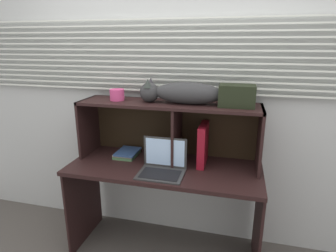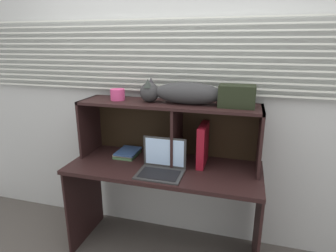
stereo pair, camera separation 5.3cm
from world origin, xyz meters
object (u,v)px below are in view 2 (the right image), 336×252
object	(u,v)px
small_basket	(118,95)
book_stack	(128,153)
cat	(182,93)
laptop	(162,166)
binder_upright	(203,145)
storage_box	(237,96)

from	to	relation	value
small_basket	book_stack	bearing A→B (deg)	-0.97
cat	laptop	world-z (taller)	cat
binder_upright	storage_box	distance (m)	0.44
binder_upright	small_basket	distance (m)	0.77
laptop	book_stack	world-z (taller)	laptop
cat	small_basket	world-z (taller)	cat
laptop	cat	bearing A→B (deg)	67.86
book_stack	small_basket	world-z (taller)	small_basket
small_basket	storage_box	xyz separation A→B (m)	(0.91, 0.00, 0.03)
binder_upright	storage_box	world-z (taller)	storage_box
cat	laptop	size ratio (longest dim) A/B	2.55
cat	laptop	bearing A→B (deg)	-112.14
storage_box	cat	bearing A→B (deg)	180.00
book_stack	small_basket	xyz separation A→B (m)	(-0.06, 0.00, 0.48)
book_stack	storage_box	distance (m)	0.99
cat	book_stack	bearing A→B (deg)	-179.86
book_stack	storage_box	size ratio (longest dim) A/B	0.92
binder_upright	book_stack	bearing A→B (deg)	-179.90
laptop	book_stack	bearing A→B (deg)	148.36
cat	book_stack	distance (m)	0.69
laptop	storage_box	size ratio (longest dim) A/B	1.30
storage_box	book_stack	bearing A→B (deg)	-179.93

